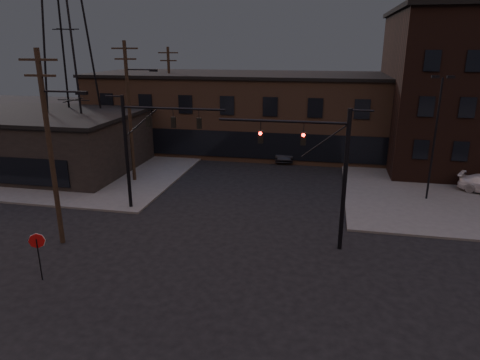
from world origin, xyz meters
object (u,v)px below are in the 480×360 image
at_px(stop_sign, 37,246).
at_px(parked_car_lot_a, 450,170).
at_px(car_crossing, 284,152).
at_px(traffic_signal_near, 324,164).
at_px(traffic_signal_far, 143,140).

xyz_separation_m(stop_sign, parked_car_lot_a, (23.88, 21.56, -0.90)).
bearing_deg(parked_car_lot_a, car_crossing, 64.76).
height_order(traffic_signal_near, traffic_signal_far, same).
relative_size(traffic_signal_far, parked_car_lot_a, 1.70).
distance_m(traffic_signal_near, traffic_signal_far, 12.57).
height_order(traffic_signal_far, parked_car_lot_a, traffic_signal_far).
bearing_deg(traffic_signal_far, car_crossing, 63.40).
bearing_deg(parked_car_lot_a, stop_sign, 123.53).
bearing_deg(car_crossing, stop_sign, -115.26).
distance_m(traffic_signal_far, stop_sign, 10.55).
height_order(parked_car_lot_a, car_crossing, parked_car_lot_a).
bearing_deg(parked_car_lot_a, traffic_signal_far, 108.58).
xyz_separation_m(traffic_signal_near, traffic_signal_far, (-12.07, 3.50, 0.08)).
relative_size(parked_car_lot_a, car_crossing, 0.97).
xyz_separation_m(traffic_signal_near, stop_sign, (-13.36, -6.49, -3.09)).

